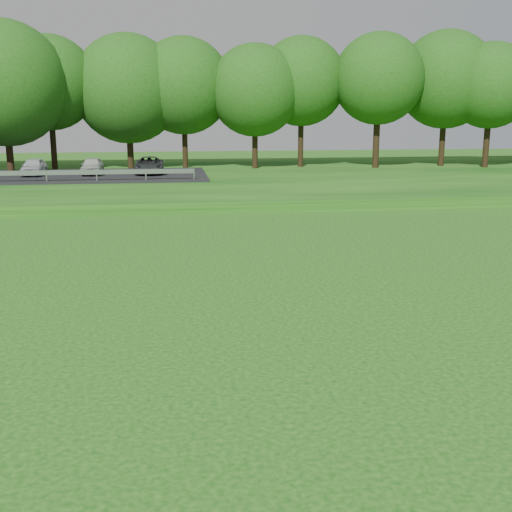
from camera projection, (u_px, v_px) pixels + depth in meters
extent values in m
cube|color=#0F460D|center=(361.00, 176.00, 49.26)|extent=(130.00, 30.00, 0.60)
cube|color=gray|center=(435.00, 206.00, 35.81)|extent=(130.00, 1.60, 0.04)
cube|color=black|center=(35.00, 176.00, 44.99)|extent=(24.00, 9.00, 0.18)
imported|color=silver|center=(34.00, 167.00, 44.83)|extent=(1.42, 3.52, 1.20)
imported|color=silver|center=(92.00, 166.00, 45.37)|extent=(1.42, 3.52, 1.20)
imported|color=#343539|center=(149.00, 165.00, 45.91)|extent=(1.99, 4.32, 1.20)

